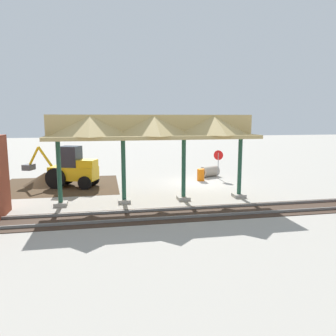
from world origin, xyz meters
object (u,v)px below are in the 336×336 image
(stop_sign, at_px, (218,158))
(traffic_barrel, at_px, (201,175))
(backhoe, at_px, (71,169))
(concrete_pipe, at_px, (210,171))

(stop_sign, height_order, traffic_barrel, stop_sign)
(backhoe, bearing_deg, concrete_pipe, -169.00)
(stop_sign, xyz_separation_m, traffic_barrel, (1.59, 0.61, -1.15))
(stop_sign, bearing_deg, backhoe, 5.74)
(stop_sign, height_order, concrete_pipe, stop_sign)
(concrete_pipe, bearing_deg, stop_sign, 111.69)
(stop_sign, bearing_deg, concrete_pipe, -68.31)
(stop_sign, relative_size, traffic_barrel, 2.47)
(traffic_barrel, bearing_deg, stop_sign, -158.89)
(stop_sign, relative_size, backhoe, 0.42)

